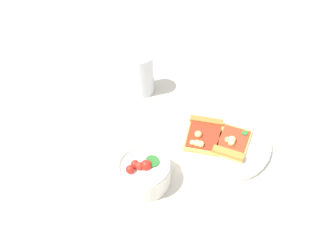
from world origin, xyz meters
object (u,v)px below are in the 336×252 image
Objects in this scene: plate at (219,141)px; pizza_slice_near at (232,144)px; soda_glass at (141,74)px; pizza_slice_far at (204,133)px; salad_bowl at (144,172)px.

pizza_slice_near reaches higher than plate.
soda_glass is at bearing 75.13° from pizza_slice_near.
pizza_slice_near is (-0.01, -0.03, 0.01)m from plate.
plate is at bearing -80.20° from pizza_slice_far.
pizza_slice_near is at bearing -104.87° from soda_glass.
plate is 0.04m from pizza_slice_near.
pizza_slice_near is 0.34m from soda_glass.
plate is 2.09× the size of soda_glass.
pizza_slice_far is (-0.00, 0.08, -0.00)m from pizza_slice_near.
pizza_slice_far reaches higher than plate.
salad_bowl is at bearing 144.15° from pizza_slice_near.
soda_glass is (0.09, 0.25, 0.04)m from pizza_slice_far.
soda_glass is (0.08, 0.29, 0.05)m from plate.
pizza_slice_far is 0.27m from soda_glass.
soda_glass is (0.09, 0.33, 0.04)m from pizza_slice_near.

